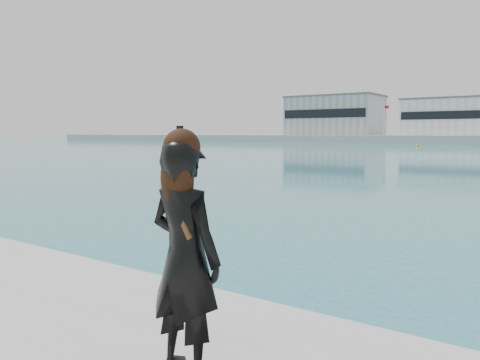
% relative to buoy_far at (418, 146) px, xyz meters
% --- Properties ---
extents(warehouse_grey_left, '(26.52, 16.36, 11.50)m').
position_rel_buoy_far_xyz_m(warehouse_grey_left, '(-33.51, 37.74, 7.76)').
color(warehouse_grey_left, gray).
rests_on(warehouse_grey_left, far_quay).
extents(warehouse_white, '(24.48, 15.35, 9.50)m').
position_rel_buoy_far_xyz_m(warehouse_white, '(-0.51, 37.74, 6.76)').
color(warehouse_white, silver).
rests_on(warehouse_white, far_quay).
extents(flagpole_left, '(1.28, 0.16, 8.00)m').
position_rel_buoy_far_xyz_m(flagpole_left, '(-16.41, 30.76, 6.54)').
color(flagpole_left, silver).
rests_on(flagpole_left, far_quay).
extents(buoy_far, '(0.50, 0.50, 0.50)m').
position_rel_buoy_far_xyz_m(buoy_far, '(0.00, 0.00, 0.00)').
color(buoy_far, '#EFB20C').
rests_on(buoy_far, ground).
extents(woman, '(0.66, 0.45, 1.83)m').
position_rel_buoy_far_xyz_m(woman, '(21.01, -90.86, 1.73)').
color(woman, black).
rests_on(woman, near_quay).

